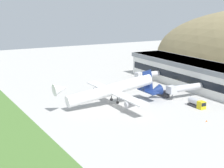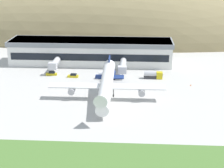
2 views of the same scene
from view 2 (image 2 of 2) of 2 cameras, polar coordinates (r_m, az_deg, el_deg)
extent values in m
plane|color=#B7B5AF|center=(130.28, -0.09, -2.35)|extent=(348.37, 348.37, 0.00)
ellipsoid|color=#8E7F56|center=(231.67, 1.69, 7.15)|extent=(223.57, 77.31, 71.19)
cube|color=white|center=(172.69, -3.22, 4.93)|extent=(73.00, 15.96, 11.16)
cube|color=gray|center=(171.65, -3.25, 6.41)|extent=(74.20, 17.16, 2.01)
cube|color=black|center=(165.11, -3.54, 4.07)|extent=(70.08, 0.16, 3.13)
cylinder|color=silver|center=(162.58, -8.63, 3.27)|extent=(2.60, 10.82, 2.60)
cube|color=silver|center=(157.50, -9.03, 2.74)|extent=(3.38, 2.86, 2.86)
cylinder|color=slate|center=(158.53, -8.96, 2.10)|extent=(0.36, 0.36, 4.00)
cylinder|color=silver|center=(157.23, 1.67, 2.95)|extent=(2.60, 14.64, 2.60)
cube|color=silver|center=(150.21, 1.58, 2.18)|extent=(3.38, 2.86, 2.86)
cylinder|color=slate|center=(151.28, 1.58, 1.51)|extent=(0.36, 0.36, 4.00)
cylinder|color=white|center=(126.86, -0.88, -0.19)|extent=(4.23, 34.36, 8.86)
cone|color=white|center=(107.99, -1.67, -2.19)|extent=(4.15, 5.18, 4.75)
cone|color=navy|center=(146.29, -0.29, 1.32)|extent=(4.15, 6.02, 4.86)
cube|color=navy|center=(141.78, -0.38, 2.63)|extent=(0.50, 4.87, 8.44)
cube|color=navy|center=(143.17, -0.37, 1.11)|extent=(11.01, 2.98, 0.76)
cube|color=white|center=(128.77, -0.82, -0.35)|extent=(40.25, 3.63, 0.94)
cylinder|color=#9E9EA3|center=(130.21, -6.14, -0.93)|extent=(2.30, 3.88, 2.77)
cylinder|color=#9E9EA3|center=(128.45, 4.54, -1.16)|extent=(2.30, 3.88, 2.77)
cylinder|color=#2D2D2D|center=(129.73, -1.84, -1.27)|extent=(0.28, 0.28, 2.20)
cylinder|color=#2D2D2D|center=(130.11, -1.84, -1.73)|extent=(0.45, 1.10, 1.10)
cylinder|color=#2D2D2D|center=(129.39, 0.21, -1.32)|extent=(0.28, 0.28, 2.20)
cylinder|color=#2D2D2D|center=(129.78, 0.21, -1.78)|extent=(0.45, 1.10, 1.10)
cylinder|color=#2D2D2D|center=(116.26, -1.33, -2.68)|extent=(0.22, 0.22, 1.98)
cylinder|color=#2D2D2D|center=(116.62, -1.32, -3.13)|extent=(0.30, 0.82, 0.83)
cube|color=gold|center=(158.44, -9.20, 1.49)|extent=(4.55, 1.83, 0.88)
cube|color=black|center=(158.16, -9.14, 1.76)|extent=(2.53, 1.49, 0.72)
cube|color=gold|center=(154.65, -5.96, 1.18)|extent=(4.44, 1.97, 0.82)
cube|color=black|center=(154.38, -5.89, 1.45)|extent=(2.47, 1.63, 0.67)
cube|color=gold|center=(152.95, 7.24, 1.31)|extent=(2.42, 2.35, 2.77)
cube|color=black|center=(152.88, 7.71, 1.48)|extent=(0.10, 1.98, 1.22)
cube|color=#38383D|center=(153.06, 5.82, 1.01)|extent=(5.12, 2.14, 0.90)
cylinder|color=#B7B7BC|center=(152.59, 5.84, 1.57)|extent=(4.87, 2.26, 2.21)
cube|color=#333338|center=(151.41, 0.10, 1.29)|extent=(2.24, 2.38, 2.79)
cube|color=black|center=(151.19, 0.52, 1.46)|extent=(0.11, 2.00, 1.23)
cube|color=#38383D|center=(151.99, -1.20, 0.98)|extent=(4.71, 2.18, 0.90)
cylinder|color=silver|center=(151.51, -1.20, 1.54)|extent=(4.48, 2.30, 2.23)
cube|color=orange|center=(146.99, 11.90, -0.25)|extent=(0.52, 0.52, 0.03)
cone|color=orange|center=(146.90, 11.91, -0.14)|extent=(0.40, 0.40, 0.55)
camera|label=1|loc=(121.49, 65.40, 3.53)|focal=60.00mm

